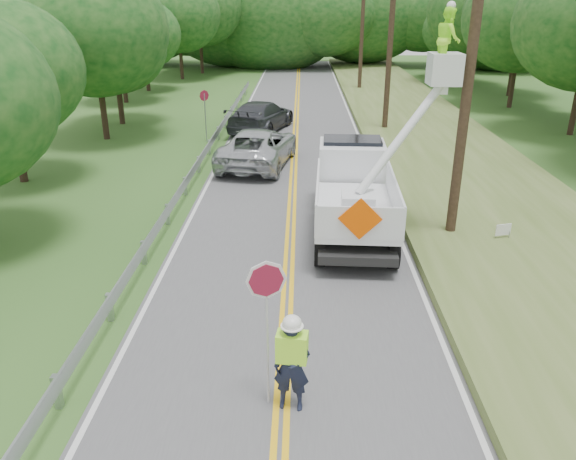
{
  "coord_description": "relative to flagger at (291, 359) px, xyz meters",
  "views": [
    {
      "loc": [
        0.31,
        -7.1,
        6.98
      ],
      "look_at": [
        0.0,
        6.0,
        1.5
      ],
      "focal_mm": 34.65,
      "sensor_mm": 36.0,
      "label": 1
    }
  ],
  "objects": [
    {
      "name": "utility_poles",
      "position": [
        4.83,
        15.91,
        4.21
      ],
      "size": [
        1.6,
        43.3,
        10.0
      ],
      "color": "black",
      "rests_on": "ground"
    },
    {
      "name": "yard_sign",
      "position": [
        6.24,
        7.32,
        -0.53
      ],
      "size": [
        0.5,
        0.17,
        0.74
      ],
      "color": "white",
      "rests_on": "ground"
    },
    {
      "name": "stop_sign_permanent",
      "position": [
        -4.82,
        20.4,
        0.73
      ],
      "size": [
        0.41,
        0.43,
        2.68
      ],
      "color": "#999EA2",
      "rests_on": "ground"
    },
    {
      "name": "bucket_truck",
      "position": [
        2.05,
        9.3,
        0.48
      ],
      "size": [
        4.05,
        7.02,
        6.77
      ],
      "color": "black",
      "rests_on": "road"
    },
    {
      "name": "road",
      "position": [
        -0.17,
        12.89,
        -1.05
      ],
      "size": [
        7.2,
        96.0,
        0.03
      ],
      "color": "#535356",
      "rests_on": "ground"
    },
    {
      "name": "suv_darkgrey",
      "position": [
        -2.12,
        23.0,
        -0.2
      ],
      "size": [
        3.93,
        6.21,
        1.68
      ],
      "primitive_type": "imported",
      "rotation": [
        0.0,
        0.0,
        2.85
      ],
      "color": "#36393E",
      "rests_on": "road"
    },
    {
      "name": "flagger",
      "position": [
        0.0,
        0.0,
        0.0
      ],
      "size": [
        1.14,
        0.51,
        2.92
      ],
      "color": "#191E33",
      "rests_on": "road"
    },
    {
      "name": "treeline_horizon",
      "position": [
        0.01,
        55.05,
        4.44
      ],
      "size": [
        57.54,
        15.01,
        12.49
      ],
      "color": "#0D4114",
      "rests_on": "ground"
    },
    {
      "name": "tall_grass_verge",
      "position": [
        6.93,
        12.89,
        -0.91
      ],
      "size": [
        7.0,
        96.0,
        0.3
      ],
      "primitive_type": "cube",
      "color": "#4B6126",
      "rests_on": "ground"
    },
    {
      "name": "treeline_left",
      "position": [
        -10.76,
        30.44,
        4.11
      ],
      "size": [
        10.05,
        54.84,
        9.85
      ],
      "color": "#332319",
      "rests_on": "ground"
    },
    {
      "name": "ground",
      "position": [
        -0.17,
        -1.11,
        -1.06
      ],
      "size": [
        140.0,
        140.0,
        0.0
      ],
      "primitive_type": "plane",
      "color": "#356126",
      "rests_on": "ground"
    },
    {
      "name": "suv_silver",
      "position": [
        -1.78,
        16.07,
        -0.22
      ],
      "size": [
        3.65,
        6.29,
        1.65
      ],
      "primitive_type": "imported",
      "rotation": [
        0.0,
        0.0,
        2.98
      ],
      "color": "silver",
      "rests_on": "road"
    },
    {
      "name": "guardrail",
      "position": [
        -4.19,
        13.8,
        -0.51
      ],
      "size": [
        0.18,
        48.0,
        0.77
      ],
      "color": "#999EA2",
      "rests_on": "ground"
    }
  ]
}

